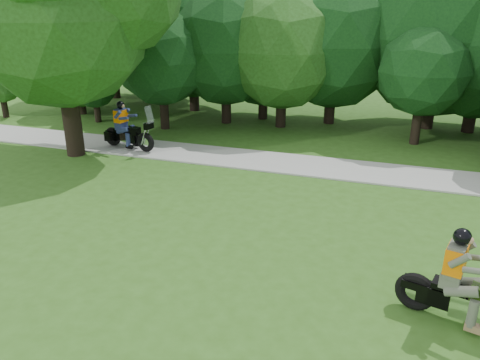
# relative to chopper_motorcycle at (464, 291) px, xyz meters

# --- Properties ---
(ground) EXTENTS (100.00, 100.00, 0.00)m
(ground) POSITION_rel_chopper_motorcycle_xyz_m (-2.64, -0.17, -0.71)
(ground) COLOR #315B1A
(ground) RESTS_ON ground
(walkway) EXTENTS (60.00, 2.20, 0.06)m
(walkway) POSITION_rel_chopper_motorcycle_xyz_m (-2.64, 7.83, -0.68)
(walkway) COLOR #A6A6A0
(walkway) RESTS_ON ground
(tree_line) EXTENTS (39.14, 12.23, 7.72)m
(tree_line) POSITION_rel_chopper_motorcycle_xyz_m (-2.57, 14.58, 2.96)
(tree_line) COLOR black
(tree_line) RESTS_ON ground
(chopper_motorcycle) EXTENTS (2.65, 1.14, 1.92)m
(chopper_motorcycle) POSITION_rel_chopper_motorcycle_xyz_m (0.00, 0.00, 0.00)
(chopper_motorcycle) COLOR black
(chopper_motorcycle) RESTS_ON ground
(touring_motorcycle) EXTENTS (2.47, 1.02, 1.89)m
(touring_motorcycle) POSITION_rel_chopper_motorcycle_xyz_m (-11.63, 7.54, 0.04)
(touring_motorcycle) COLOR black
(touring_motorcycle) RESTS_ON walkway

